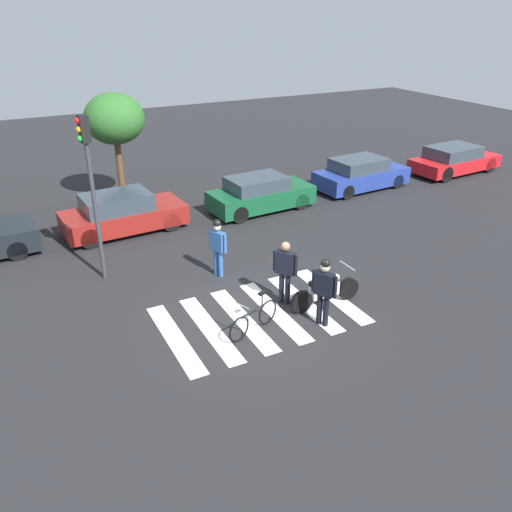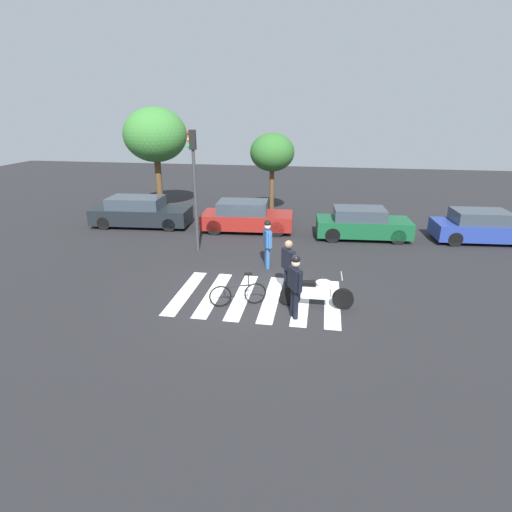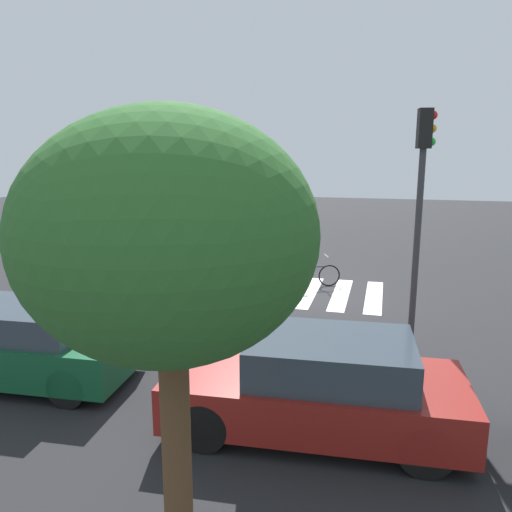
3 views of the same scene
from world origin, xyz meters
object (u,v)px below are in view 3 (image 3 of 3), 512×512
object	(u,v)px
leaning_bicycle	(312,275)
car_green_compact	(21,344)
police_motorcycle	(237,269)
traffic_light_pole	(421,196)
officer_on_foot	(261,246)
pedestrian_bystander	(276,278)
officer_by_motorcycle	(260,256)
car_maroon_wagon	(319,386)

from	to	relation	value
leaning_bicycle	car_green_compact	distance (m)	8.32
police_motorcycle	traffic_light_pole	xyz separation A→B (m)	(-4.82, 4.21, 2.64)
officer_on_foot	leaning_bicycle	bearing A→B (deg)	163.85
officer_on_foot	car_green_compact	distance (m)	8.12
pedestrian_bystander	car_green_compact	world-z (taller)	pedestrian_bystander
officer_by_motorcycle	traffic_light_pole	distance (m)	5.73
pedestrian_bystander	car_maroon_wagon	xyz separation A→B (m)	(-1.63, 4.52, -0.34)
car_maroon_wagon	traffic_light_pole	xyz separation A→B (m)	(-1.39, -3.13, 2.43)
leaning_bicycle	car_maroon_wagon	bearing A→B (deg)	99.06
leaning_bicycle	officer_by_motorcycle	xyz separation A→B (m)	(1.34, 0.86, 0.66)
police_motorcycle	officer_on_foot	size ratio (longest dim) A/B	1.16
officer_on_foot	car_maroon_wagon	size ratio (longest dim) A/B	0.43
leaning_bicycle	car_maroon_wagon	world-z (taller)	car_maroon_wagon
officer_by_motorcycle	police_motorcycle	bearing A→B (deg)	-34.51
officer_on_foot	pedestrian_bystander	distance (m)	3.77
leaning_bicycle	officer_on_foot	distance (m)	1.85
police_motorcycle	traffic_light_pole	size ratio (longest dim) A/B	0.45
police_motorcycle	officer_by_motorcycle	xyz separation A→B (m)	(-0.88, 0.60, 0.57)
pedestrian_bystander	traffic_light_pole	xyz separation A→B (m)	(-3.01, 1.39, 2.08)
car_maroon_wagon	car_green_compact	size ratio (longest dim) A/B	1.04
police_motorcycle	car_green_compact	xyz separation A→B (m)	(1.77, 7.04, 0.20)
leaning_bicycle	officer_on_foot	size ratio (longest dim) A/B	0.87
officer_on_foot	officer_by_motorcycle	size ratio (longest dim) A/B	1.03
leaning_bicycle	pedestrian_bystander	size ratio (longest dim) A/B	0.89
officer_on_foot	car_green_compact	xyz separation A→B (m)	(2.34, 7.77, -0.41)
leaning_bicycle	car_maroon_wagon	xyz separation A→B (m)	(-1.21, 7.60, 0.30)
officer_on_foot	car_green_compact	bearing A→B (deg)	73.26
officer_by_motorcycle	pedestrian_bystander	world-z (taller)	officer_by_motorcycle
police_motorcycle	officer_by_motorcycle	world-z (taller)	officer_by_motorcycle
police_motorcycle	leaning_bicycle	world-z (taller)	police_motorcycle
police_motorcycle	officer_by_motorcycle	distance (m)	1.21
officer_on_foot	pedestrian_bystander	world-z (taller)	officer_on_foot
police_motorcycle	traffic_light_pole	distance (m)	6.93
police_motorcycle	officer_on_foot	distance (m)	1.11
police_motorcycle	pedestrian_bystander	size ratio (longest dim) A/B	1.19
officer_by_motorcycle	car_green_compact	xyz separation A→B (m)	(2.65, 6.43, -0.37)
leaning_bicycle	officer_by_motorcycle	size ratio (longest dim) A/B	0.89
police_motorcycle	car_green_compact	world-z (taller)	car_green_compact
officer_by_motorcycle	traffic_light_pole	size ratio (longest dim) A/B	0.38
car_green_compact	police_motorcycle	bearing A→B (deg)	-104.11
officer_on_foot	traffic_light_pole	size ratio (longest dim) A/B	0.39
officer_by_motorcycle	leaning_bicycle	bearing A→B (deg)	-147.45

